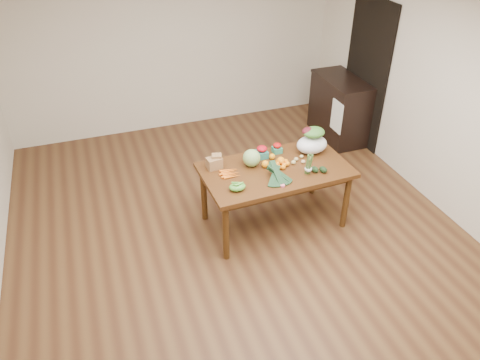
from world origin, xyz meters
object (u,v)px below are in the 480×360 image
object	(u,v)px
kale_bunch	(279,175)
salad_bag	(312,141)
asparagus_bundle	(309,164)
dining_table	(274,196)
paper_bag	(214,162)
cabinet	(339,108)
mandarin_cluster	(281,163)
cabbage	(252,158)

from	to	relation	value
kale_bunch	salad_bag	xyz separation A→B (m)	(0.60, 0.43, 0.06)
asparagus_bundle	kale_bunch	bearing A→B (deg)	-177.87
dining_table	asparagus_bundle	size ratio (longest dim) A/B	6.44
paper_bag	cabinet	bearing A→B (deg)	30.54
mandarin_cluster	kale_bunch	distance (m)	0.31
mandarin_cluster	salad_bag	distance (m)	0.49
paper_bag	mandarin_cluster	distance (m)	0.74
paper_bag	asparagus_bundle	bearing A→B (deg)	-26.36
cabinet	paper_bag	distance (m)	2.79
paper_bag	mandarin_cluster	xyz separation A→B (m)	(0.70, -0.21, -0.03)
paper_bag	asparagus_bundle	distance (m)	1.02
salad_bag	cabbage	bearing A→B (deg)	-176.77
mandarin_cluster	kale_bunch	size ratio (longest dim) A/B	0.45
dining_table	cabinet	world-z (taller)	cabinet
asparagus_bundle	salad_bag	size ratio (longest dim) A/B	0.69
cabbage	salad_bag	distance (m)	0.76
cabinet	salad_bag	distance (m)	1.95
kale_bunch	salad_bag	world-z (taller)	salad_bag
mandarin_cluster	kale_bunch	world-z (taller)	kale_bunch
cabinet	paper_bag	bearing A→B (deg)	-149.46
cabinet	mandarin_cluster	xyz separation A→B (m)	(-1.68, -1.61, 0.32)
paper_bag	asparagus_bundle	world-z (taller)	asparagus_bundle
dining_table	kale_bunch	distance (m)	0.52
paper_bag	salad_bag	xyz separation A→B (m)	(1.16, -0.05, 0.06)
paper_bag	cabbage	world-z (taller)	cabbage
mandarin_cluster	asparagus_bundle	distance (m)	0.33
cabinet	salad_bag	world-z (taller)	salad_bag
asparagus_bundle	salad_bag	world-z (taller)	salad_bag
cabinet	mandarin_cluster	bearing A→B (deg)	-136.12
salad_bag	asparagus_bundle	bearing A→B (deg)	-121.01
cabbage	mandarin_cluster	distance (m)	0.33
cabinet	cabbage	distance (m)	2.51
cabinet	kale_bunch	distance (m)	2.65
dining_table	salad_bag	bearing A→B (deg)	17.24
dining_table	cabinet	distance (m)	2.40
cabbage	kale_bunch	world-z (taller)	cabbage
asparagus_bundle	dining_table	bearing A→B (deg)	139.74
dining_table	salad_bag	size ratio (longest dim) A/B	4.43
dining_table	mandarin_cluster	xyz separation A→B (m)	(0.07, 0.02, 0.42)
paper_bag	kale_bunch	xyz separation A→B (m)	(0.56, -0.48, 0.00)
dining_table	cabbage	size ratio (longest dim) A/B	8.26
paper_bag	cabbage	xyz separation A→B (m)	(0.40, -0.09, 0.02)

